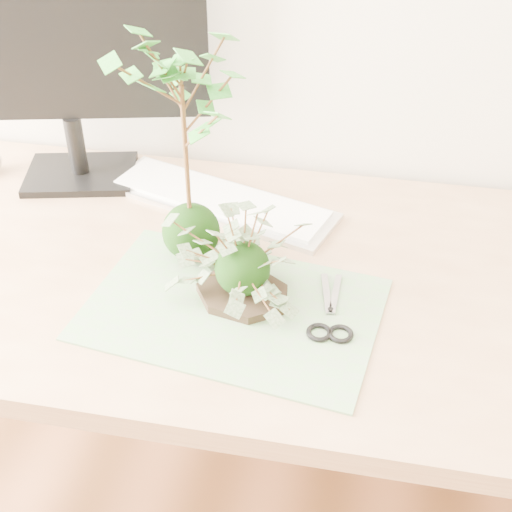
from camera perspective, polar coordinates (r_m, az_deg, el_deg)
name	(u,v)px	position (r m, az deg, el deg)	size (l,w,h in m)	color
desk	(212,303)	(1.29, -3.56, -3.81)	(1.60, 0.70, 0.74)	tan
cutting_mat	(233,309)	(1.14, -1.88, -4.24)	(0.46, 0.30, 0.00)	#6E9D63
stone_dish	(243,294)	(1.15, -1.05, -3.03)	(0.16, 0.16, 0.01)	black
ivy_kokedama	(242,247)	(1.09, -1.11, 0.70)	(0.32, 0.32, 0.18)	black
maple_kokedama	(182,101)	(1.10, -5.92, 12.27)	(0.25, 0.25, 0.42)	black
keyboard	(220,200)	(1.38, -2.89, 4.49)	(0.48, 0.27, 0.02)	silver
monitor	(61,45)	(1.40, -15.33, 16.00)	(0.53, 0.20, 0.48)	black
scissors	(329,324)	(1.11, 5.84, -5.41)	(0.08, 0.17, 0.01)	gray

